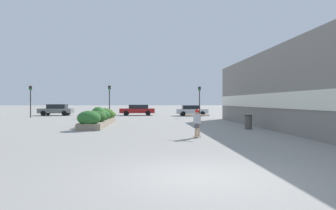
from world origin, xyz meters
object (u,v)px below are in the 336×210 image
at_px(trash_bin, 248,122).
at_px(car_leftmost, 260,110).
at_px(car_center_left, 56,110).
at_px(car_center_right, 138,110).
at_px(skateboarder, 197,119).
at_px(traffic_light_left, 109,96).
at_px(traffic_light_far_left, 30,96).
at_px(skateboard, 197,136).
at_px(car_rightmost, 192,110).
at_px(traffic_light_right, 200,96).

bearing_deg(trash_bin, car_leftmost, 67.47).
distance_m(car_leftmost, car_center_left, 27.91).
bearing_deg(car_center_right, car_center_left, 88.21).
relative_size(skateboarder, car_center_left, 0.31).
distance_m(traffic_light_left, traffic_light_far_left, 8.96).
xyz_separation_m(skateboard, traffic_light_left, (-7.06, 20.27, 2.45)).
distance_m(skateboarder, car_leftmost, 29.14).
height_order(skateboard, car_center_right, car_center_right).
bearing_deg(car_center_left, skateboard, -150.07).
height_order(car_center_right, traffic_light_far_left, traffic_light_far_left).
distance_m(car_center_right, car_rightmost, 7.27).
xyz_separation_m(skateboarder, car_center_right, (-3.95, 25.33, -0.16)).
bearing_deg(skateboarder, skateboard, 110.06).
distance_m(trash_bin, car_center_right, 22.54).
bearing_deg(car_rightmost, traffic_light_far_left, -79.67).
xyz_separation_m(trash_bin, traffic_light_far_left, (-20.14, 15.88, 2.00)).
bearing_deg(skateboarder, trash_bin, 73.33).
relative_size(car_center_left, car_rightmost, 1.08).
height_order(car_leftmost, traffic_light_right, traffic_light_right).
bearing_deg(traffic_light_left, car_center_right, 58.36).
height_order(car_rightmost, traffic_light_right, traffic_light_right).
bearing_deg(car_center_left, car_rightmost, -96.43).
bearing_deg(trash_bin, skateboard, -133.86).
height_order(car_rightmost, traffic_light_far_left, traffic_light_far_left).
distance_m(car_center_right, traffic_light_far_left, 13.25).
height_order(skateboarder, traffic_light_right, traffic_light_right).
relative_size(car_center_right, traffic_light_right, 1.28).
xyz_separation_m(traffic_light_left, traffic_light_far_left, (-8.96, -0.12, -0.04)).
bearing_deg(trash_bin, traffic_light_left, 124.94).
relative_size(car_rightmost, traffic_light_right, 1.11).
xyz_separation_m(car_leftmost, traffic_light_left, (-20.19, -5.74, 1.80)).
bearing_deg(skateboard, car_rightmost, 109.65).
xyz_separation_m(skateboard, skateboarder, (-0.00, -0.00, 0.85)).
bearing_deg(traffic_light_far_left, car_rightmost, 10.33).
distance_m(car_center_right, traffic_light_left, 6.19).
xyz_separation_m(traffic_light_right, traffic_light_far_left, (-19.58, 0.08, 0.02)).
height_order(skateboard, traffic_light_left, traffic_light_left).
height_order(trash_bin, car_leftmost, car_leftmost).
relative_size(trash_bin, traffic_light_far_left, 0.26).
distance_m(skateboarder, trash_bin, 5.95).
distance_m(car_center_left, traffic_light_right, 19.24).
bearing_deg(car_rightmost, skateboard, -7.54).
bearing_deg(traffic_light_far_left, skateboard, -51.52).
xyz_separation_m(car_leftmost, traffic_light_right, (-9.57, -5.95, 1.74)).
bearing_deg(car_center_right, skateboard, -171.14).
distance_m(skateboard, traffic_light_left, 21.61).
bearing_deg(traffic_light_right, car_leftmost, 31.84).
bearing_deg(traffic_light_right, traffic_light_far_left, 179.75).
distance_m(car_leftmost, traffic_light_right, 11.40).
relative_size(car_center_left, car_center_right, 0.93).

